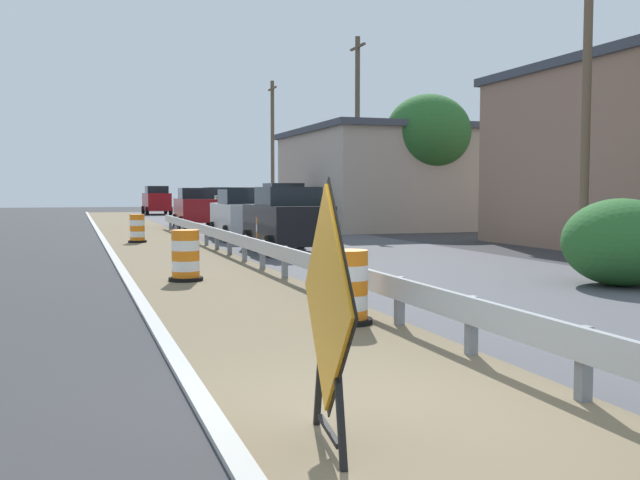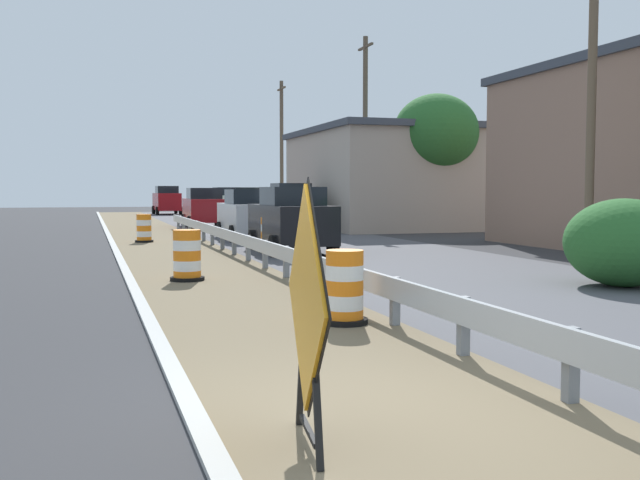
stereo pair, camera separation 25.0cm
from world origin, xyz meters
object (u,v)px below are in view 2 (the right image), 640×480
Objects in this scene: car_distant_a at (247,204)px; car_lead_near_lane at (204,208)px; car_trailing_far_lane at (291,220)px; utility_pole_mid at (365,130)px; warning_sign_diamond at (307,307)px; traffic_barrel_mid at (270,236)px; car_trailing_near_lane at (291,207)px; traffic_barrel_far at (144,230)px; car_mid_far_lane at (227,202)px; utility_pole_near at (591,102)px; car_lead_far_lane at (248,214)px; car_distant_b at (167,200)px; traffic_barrel_nearest at (345,291)px; traffic_barrel_close at (187,258)px; utility_pole_far at (282,148)px.

car_lead_near_lane is at bearing -27.15° from car_distant_a.
utility_pole_mid is (7.06, 12.00, 3.84)m from car_trailing_far_lane.
warning_sign_diamond is 17.49m from traffic_barrel_mid.
car_trailing_near_lane is at bearing 71.44° from traffic_barrel_mid.
traffic_barrel_far is (0.43, 22.72, -0.60)m from warning_sign_diamond.
car_trailing_near_lane reaches higher than car_mid_far_lane.
car_trailing_near_lane is at bearing -143.46° from car_lead_near_lane.
traffic_barrel_mid is 16.03m from car_lead_near_lane.
utility_pole_mid is at bearing 100.13° from car_trailing_near_lane.
utility_pole_near is 17.49m from utility_pole_mid.
car_lead_far_lane is 9.80m from utility_pole_mid.
traffic_barrel_mid is 0.12× the size of utility_pole_mid.
car_mid_far_lane is at bearing 102.07° from utility_pole_mid.
car_trailing_near_lane is 25.99m from car_distant_b.
car_lead_far_lane is 17.55m from car_distant_a.
car_mid_far_lane is at bearing -179.49° from car_trailing_near_lane.
car_mid_far_lane is (3.33, 23.00, 0.07)m from car_lead_far_lane.
traffic_barrel_nearest is at bearing -85.06° from traffic_barrel_far.
traffic_barrel_close is 0.26× the size of car_trailing_near_lane.
traffic_barrel_mid is 0.26× the size of car_trailing_near_lane.
car_distant_b is (-0.03, 37.17, 0.09)m from car_trailing_far_lane.
traffic_barrel_far is 9.06m from car_trailing_near_lane.
traffic_barrel_close is 43.58m from car_distant_b.
car_distant_b is at bearing 117.51° from utility_pole_far.
car_lead_near_lane reaches higher than traffic_barrel_mid.
traffic_barrel_nearest is 0.26× the size of car_trailing_near_lane.
warning_sign_diamond is 0.22× the size of utility_pole_mid.
traffic_barrel_close is at bearing -20.94° from car_trailing_near_lane.
car_trailing_far_lane reaches higher than traffic_barrel_far.
utility_pole_mid reaches higher than car_distant_b.
utility_pole_far reaches higher than car_lead_far_lane.
car_distant_a is at bearing -166.44° from car_distant_b.
warning_sign_diamond is 43.47m from utility_pole_far.
car_trailing_near_lane is at bearing -31.12° from car_lead_far_lane.
car_distant_b is at bearing -171.86° from car_trailing_near_lane.
utility_pole_near is at bearing -89.04° from utility_pole_far.
car_lead_far_lane is 1.08× the size of car_trailing_far_lane.
car_mid_far_lane is at bearing 82.28° from traffic_barrel_mid.
utility_pole_mid is at bearing -50.57° from car_lead_far_lane.
traffic_barrel_nearest is 12.33m from car_trailing_far_lane.
utility_pole_mid is at bearing -118.44° from car_lead_near_lane.
traffic_barrel_far is (-0.03, 12.11, -0.03)m from traffic_barrel_close.
car_distant_b reaches higher than car_lead_far_lane.
car_lead_far_lane is 0.50× the size of utility_pole_mid.
car_distant_a is 0.51× the size of utility_pole_far.
car_lead_near_lane reaches higher than traffic_barrel_far.
utility_pole_near is (10.77, 0.73, 3.76)m from traffic_barrel_close.
car_trailing_far_lane is at bearing -55.51° from traffic_barrel_far.
warning_sign_diamond is 16.28m from utility_pole_near.
car_mid_far_lane is 35.21m from utility_pole_near.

